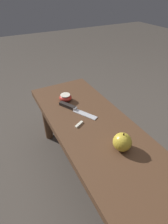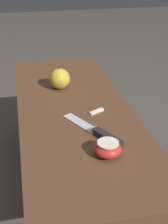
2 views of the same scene
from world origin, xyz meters
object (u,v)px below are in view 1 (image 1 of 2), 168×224
object	(u,v)px
apple_whole	(122,142)
apple_cut	(65,98)
wooden_bench	(96,137)
knife	(72,108)

from	to	relation	value
apple_whole	apple_cut	distance (m)	0.47
wooden_bench	apple_whole	bearing A→B (deg)	8.14
knife	apple_cut	size ratio (longest dim) A/B	3.10
knife	apple_cut	bearing A→B (deg)	150.31
wooden_bench	apple_cut	size ratio (longest dim) A/B	13.91
apple_whole	apple_cut	xyz separation A→B (m)	(-0.47, -0.06, -0.02)
wooden_bench	knife	xyz separation A→B (m)	(-0.20, -0.04, 0.07)
apple_whole	knife	bearing A→B (deg)	-170.19
apple_whole	apple_cut	bearing A→B (deg)	-172.44
knife	apple_whole	world-z (taller)	apple_whole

